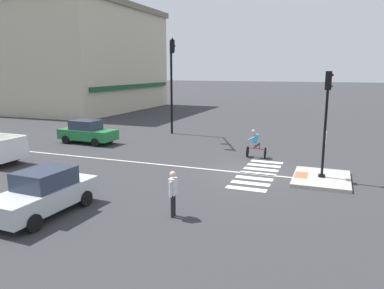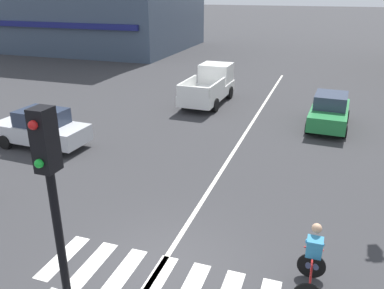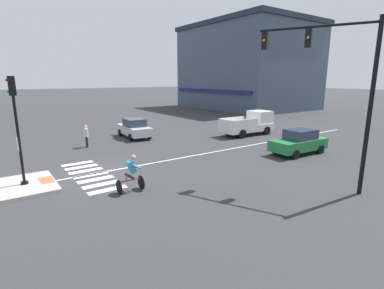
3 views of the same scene
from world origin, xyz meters
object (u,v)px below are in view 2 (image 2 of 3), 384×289
(signal_pole, at_px, (60,244))
(pickup_truck_white_westbound_distant, at_px, (210,86))
(car_green_eastbound_far, at_px, (329,111))
(cyclist, at_px, (313,259))
(car_silver_cross_left, at_px, (41,128))

(signal_pole, bearing_deg, pickup_truck_white_westbound_distant, 100.06)
(signal_pole, relative_size, pickup_truck_white_westbound_distant, 0.95)
(car_green_eastbound_far, relative_size, pickup_truck_white_westbound_distant, 0.81)
(signal_pole, relative_size, car_green_eastbound_far, 1.18)
(signal_pole, height_order, cyclist, signal_pole)
(signal_pole, distance_m, car_green_eastbound_far, 16.42)
(car_silver_cross_left, xyz_separation_m, cyclist, (11.45, -5.32, 0.06))
(car_silver_cross_left, height_order, cyclist, cyclist)
(signal_pole, bearing_deg, car_green_eastbound_far, 77.44)
(car_silver_cross_left, bearing_deg, signal_pole, -48.83)
(car_green_eastbound_far, distance_m, cyclist, 12.00)
(car_green_eastbound_far, relative_size, cyclist, 2.49)
(car_green_eastbound_far, bearing_deg, pickup_truck_white_westbound_distant, 159.54)
(car_silver_cross_left, height_order, pickup_truck_white_westbound_distant, pickup_truck_white_westbound_distant)
(car_silver_cross_left, xyz_separation_m, pickup_truck_white_westbound_distant, (4.77, 9.21, 0.17))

